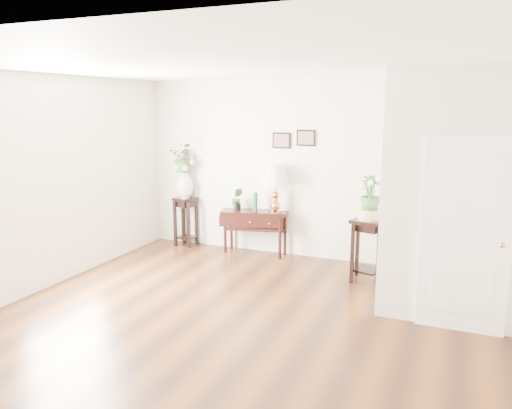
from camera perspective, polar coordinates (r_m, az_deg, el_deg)
The scene contains 20 objects.
floor at distance 5.67m, azimuth -0.45°, elevation -13.72°, with size 6.00×5.50×0.02m, color #582F12.
ceiling at distance 5.15m, azimuth -0.50°, elevation 15.78°, with size 6.00×5.50×0.02m, color white.
wall_back at distance 7.81m, azimuth 7.46°, elevation 3.85°, with size 6.00×0.02×2.80m, color white.
wall_front at distance 2.99m, azimuth -21.82°, elevation -8.97°, with size 6.00×0.02×2.80m, color white.
wall_left at distance 6.96m, azimuth -23.86°, elevation 2.09°, with size 0.02×5.50×2.80m, color white.
partition at distance 6.58m, azimuth 23.06°, elevation 1.67°, with size 1.80×1.95×2.80m, color white.
door at distance 5.67m, azimuth 22.81°, elevation -3.36°, with size 0.90×0.05×2.10m, color white.
art_print_left at distance 7.94m, azimuth 2.94°, elevation 7.32°, with size 0.30×0.02×0.25m, color black.
art_print_right at distance 7.81m, azimuth 5.73°, elevation 7.58°, with size 0.30×0.02×0.25m, color black.
wall_ornament at distance 6.69m, azimuth 15.37°, elevation 7.92°, with size 0.51×0.51×0.07m, color gold.
console_table at distance 8.15m, azimuth -0.14°, elevation -3.20°, with size 1.08×0.36×0.72m, color black.
table_lamp at distance 7.87m, azimuth 2.25°, elevation 1.56°, with size 0.44×0.44×0.77m, color #AF7637.
green_vase at distance 8.02m, azimuth -0.04°, elevation 0.45°, with size 0.06×0.06×0.30m, color #154E1F.
potted_plant at distance 8.15m, azimuth -2.18°, elevation 0.62°, with size 0.19×0.15×0.34m, color #35642C.
plant_stand_a at distance 8.72m, azimuth -8.03°, elevation -1.94°, with size 0.33×0.33×0.84m, color black.
porcelain_vase at distance 8.60m, azimuth -8.14°, elevation 2.24°, with size 0.29×0.29×0.50m, color silver, non-canonical shape.
lily_arrangement at distance 8.54m, azimuth -8.22°, elevation 5.08°, with size 0.45×0.39×0.51m, color #35642C.
plant_stand_b at distance 7.06m, azimuth 12.65°, elevation -5.13°, with size 0.41×0.41×0.87m, color black.
ceramic_bowl at distance 6.93m, azimuth 12.84°, elevation -1.04°, with size 0.32×0.32×0.14m, color beige.
narcissus at distance 6.88m, azimuth 12.94°, elevation 1.25°, with size 0.27×0.27×0.48m, color #35642C.
Camera 1 is at (2.01, -4.73, 2.39)m, focal length 35.00 mm.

